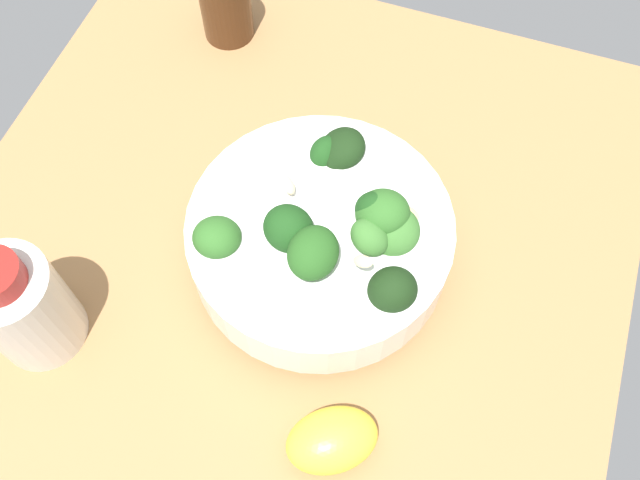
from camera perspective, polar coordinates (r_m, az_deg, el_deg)
ground_plane at (r=68.73cm, az=-2.26°, el=-0.05°), size 62.97×62.97×3.87cm
bowl_of_broccoli at (r=61.35cm, az=0.25°, el=0.30°), size 22.82×22.82×10.68cm
lemon_wedge at (r=58.08cm, az=0.97°, el=-15.77°), size 8.54×9.09×3.91cm
bottle_short at (r=62.47cm, az=-22.80°, el=-4.94°), size 7.48×7.48×12.27cm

